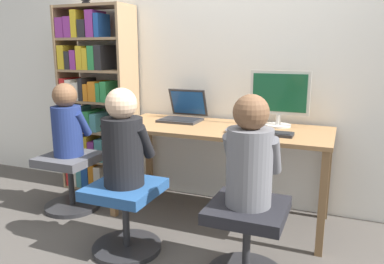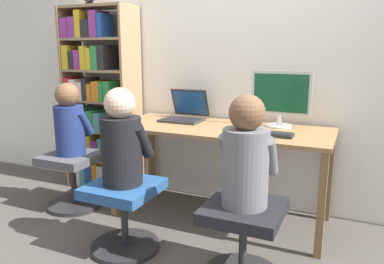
{
  "view_description": "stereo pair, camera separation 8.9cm",
  "coord_description": "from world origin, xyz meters",
  "px_view_note": "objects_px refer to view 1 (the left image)",
  "views": [
    {
      "loc": [
        0.89,
        -2.41,
        1.36
      ],
      "look_at": [
        -0.16,
        0.15,
        0.75
      ],
      "focal_mm": 35.0,
      "sensor_mm": 36.0,
      "label": 1
    },
    {
      "loc": [
        0.98,
        -2.38,
        1.36
      ],
      "look_at": [
        -0.16,
        0.15,
        0.75
      ],
      "focal_mm": 35.0,
      "sensor_mm": 36.0,
      "label": 2
    }
  ],
  "objects_px": {
    "keyboard": "(265,133)",
    "bookshelf": "(92,102)",
    "person_at_laptop": "(123,142)",
    "desktop_monitor": "(279,98)",
    "laptop": "(183,114)",
    "office_chair_right": "(126,211)",
    "office_chair_side": "(71,177)",
    "person_near_shelf": "(67,122)",
    "person_at_monitor": "(250,156)",
    "office_chair_left": "(247,235)"
  },
  "relations": [
    {
      "from": "person_at_monitor",
      "to": "bookshelf",
      "type": "xyz_separation_m",
      "value": [
        -1.78,
        0.93,
        0.1
      ]
    },
    {
      "from": "person_at_monitor",
      "to": "office_chair_side",
      "type": "bearing_deg",
      "value": 165.44
    },
    {
      "from": "desktop_monitor",
      "to": "laptop",
      "type": "xyz_separation_m",
      "value": [
        -0.81,
        -0.05,
        -0.17
      ]
    },
    {
      "from": "office_chair_side",
      "to": "person_at_laptop",
      "type": "bearing_deg",
      "value": -27.25
    },
    {
      "from": "office_chair_right",
      "to": "person_at_laptop",
      "type": "relative_size",
      "value": 0.74
    },
    {
      "from": "keyboard",
      "to": "office_chair_side",
      "type": "relative_size",
      "value": 0.81
    },
    {
      "from": "keyboard",
      "to": "office_chair_right",
      "type": "bearing_deg",
      "value": -143.03
    },
    {
      "from": "desktop_monitor",
      "to": "person_near_shelf",
      "type": "xyz_separation_m",
      "value": [
        -1.67,
        -0.52,
        -0.22
      ]
    },
    {
      "from": "office_chair_left",
      "to": "office_chair_right",
      "type": "distance_m",
      "value": 0.85
    },
    {
      "from": "office_chair_side",
      "to": "laptop",
      "type": "bearing_deg",
      "value": 28.9
    },
    {
      "from": "desktop_monitor",
      "to": "person_at_laptop",
      "type": "xyz_separation_m",
      "value": [
        -0.84,
        -0.95,
        -0.22
      ]
    },
    {
      "from": "office_chair_left",
      "to": "person_at_monitor",
      "type": "xyz_separation_m",
      "value": [
        -0.0,
        0.0,
        0.49
      ]
    },
    {
      "from": "person_at_monitor",
      "to": "office_chair_side",
      "type": "height_order",
      "value": "person_at_monitor"
    },
    {
      "from": "keyboard",
      "to": "office_chair_side",
      "type": "xyz_separation_m",
      "value": [
        -1.63,
        -0.18,
        -0.49
      ]
    },
    {
      "from": "keyboard",
      "to": "person_near_shelf",
      "type": "bearing_deg",
      "value": -173.74
    },
    {
      "from": "keyboard",
      "to": "office_chair_right",
      "type": "xyz_separation_m",
      "value": [
        -0.81,
        -0.61,
        -0.49
      ]
    },
    {
      "from": "person_at_laptop",
      "to": "person_near_shelf",
      "type": "xyz_separation_m",
      "value": [
        -0.82,
        0.43,
        -0.01
      ]
    },
    {
      "from": "office_chair_side",
      "to": "person_near_shelf",
      "type": "height_order",
      "value": "person_near_shelf"
    },
    {
      "from": "keyboard",
      "to": "person_at_monitor",
      "type": "bearing_deg",
      "value": -86.74
    },
    {
      "from": "office_chair_right",
      "to": "person_near_shelf",
      "type": "distance_m",
      "value": 1.05
    },
    {
      "from": "office_chair_right",
      "to": "office_chair_left",
      "type": "bearing_deg",
      "value": -0.66
    },
    {
      "from": "office_chair_left",
      "to": "laptop",
      "type": "bearing_deg",
      "value": 131.7
    },
    {
      "from": "person_near_shelf",
      "to": "office_chair_right",
      "type": "bearing_deg",
      "value": -27.68
    },
    {
      "from": "bookshelf",
      "to": "office_chair_left",
      "type": "bearing_deg",
      "value": -27.73
    },
    {
      "from": "desktop_monitor",
      "to": "person_near_shelf",
      "type": "relative_size",
      "value": 0.76
    },
    {
      "from": "bookshelf",
      "to": "person_at_monitor",
      "type": "bearing_deg",
      "value": -27.63
    },
    {
      "from": "laptop",
      "to": "office_chair_right",
      "type": "relative_size",
      "value": 0.75
    },
    {
      "from": "office_chair_left",
      "to": "person_near_shelf",
      "type": "bearing_deg",
      "value": 165.19
    },
    {
      "from": "person_near_shelf",
      "to": "laptop",
      "type": "bearing_deg",
      "value": 28.72
    },
    {
      "from": "keyboard",
      "to": "office_chair_side",
      "type": "distance_m",
      "value": 1.72
    },
    {
      "from": "laptop",
      "to": "person_near_shelf",
      "type": "height_order",
      "value": "person_near_shelf"
    },
    {
      "from": "office_chair_left",
      "to": "keyboard",
      "type": "bearing_deg",
      "value": 93.24
    },
    {
      "from": "keyboard",
      "to": "person_at_monitor",
      "type": "height_order",
      "value": "person_at_monitor"
    },
    {
      "from": "keyboard",
      "to": "bookshelf",
      "type": "distance_m",
      "value": 1.78
    },
    {
      "from": "laptop",
      "to": "keyboard",
      "type": "relative_size",
      "value": 0.92
    },
    {
      "from": "desktop_monitor",
      "to": "bookshelf",
      "type": "distance_m",
      "value": 1.78
    },
    {
      "from": "person_at_laptop",
      "to": "office_chair_left",
      "type": "bearing_deg",
      "value": -0.94
    },
    {
      "from": "laptop",
      "to": "desktop_monitor",
      "type": "bearing_deg",
      "value": 3.44
    },
    {
      "from": "person_at_monitor",
      "to": "office_chair_left",
      "type": "bearing_deg",
      "value": -90.0
    },
    {
      "from": "person_at_monitor",
      "to": "person_at_laptop",
      "type": "height_order",
      "value": "person_at_laptop"
    },
    {
      "from": "laptop",
      "to": "keyboard",
      "type": "bearing_deg",
      "value": -20.51
    },
    {
      "from": "keyboard",
      "to": "laptop",
      "type": "bearing_deg",
      "value": 159.49
    },
    {
      "from": "bookshelf",
      "to": "person_near_shelf",
      "type": "height_order",
      "value": "bookshelf"
    },
    {
      "from": "person_at_laptop",
      "to": "desktop_monitor",
      "type": "bearing_deg",
      "value": 48.28
    },
    {
      "from": "desktop_monitor",
      "to": "person_at_monitor",
      "type": "height_order",
      "value": "desktop_monitor"
    },
    {
      "from": "office_chair_right",
      "to": "person_at_monitor",
      "type": "height_order",
      "value": "person_at_monitor"
    },
    {
      "from": "desktop_monitor",
      "to": "office_chair_left",
      "type": "xyz_separation_m",
      "value": [
        0.0,
        -0.96,
        -0.7
      ]
    },
    {
      "from": "office_chair_right",
      "to": "bookshelf",
      "type": "xyz_separation_m",
      "value": [
        -0.94,
        0.93,
        0.58
      ]
    },
    {
      "from": "office_chair_left",
      "to": "office_chair_side",
      "type": "distance_m",
      "value": 1.73
    },
    {
      "from": "bookshelf",
      "to": "keyboard",
      "type": "bearing_deg",
      "value": -10.28
    }
  ]
}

